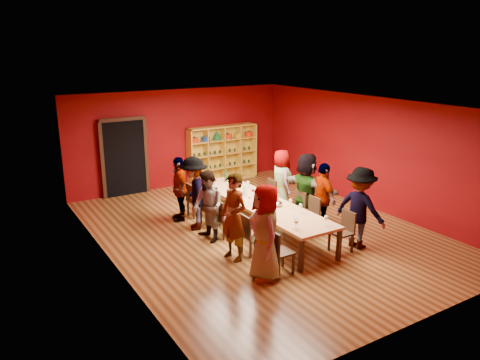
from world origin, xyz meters
The scene contains 46 objects.
room_shell centered at (0.00, 0.00, 1.50)m, with size 7.10×9.10×3.04m.
tasting_table centered at (0.00, 0.00, 0.70)m, with size 1.10×4.50×0.75m.
doorway centered at (-1.80, 4.43, 1.12)m, with size 1.40×0.17×2.30m.
shelving_unit centered at (1.40, 4.32, 0.98)m, with size 2.40×0.40×1.80m.
chair_person_left_0 centered at (-0.91, -1.98, 0.50)m, with size 0.42×0.42×0.89m.
person_left_0 centered at (-1.21, -1.98, 0.92)m, with size 0.90×0.49×1.85m, color white.
chair_person_left_1 centered at (-0.91, -0.98, 0.50)m, with size 0.42×0.42×0.89m.
person_left_1 centered at (-1.30, -0.98, 0.92)m, with size 0.67×0.49×1.83m, color #BC7E8A.
chair_person_left_2 centered at (-0.91, 0.14, 0.50)m, with size 0.42×0.42×0.89m.
person_left_2 centered at (-1.30, 0.14, 0.81)m, with size 0.79×0.43×1.63m, color #6196C7.
chair_person_left_3 centered at (-0.91, 0.95, 0.50)m, with size 0.42×0.42×0.89m.
person_left_3 centered at (-1.25, 0.95, 0.89)m, with size 1.15×0.47×1.77m, color #C3838F.
chair_person_left_4 centered at (-0.91, 1.69, 0.50)m, with size 0.42×0.42×0.89m.
person_left_4 centered at (-1.30, 1.69, 0.82)m, with size 0.96×0.44×1.64m, color #5482AE.
chair_person_right_0 centered at (0.91, -1.87, 0.50)m, with size 0.42×0.42×0.89m.
person_right_0 centered at (1.34, -1.87, 0.90)m, with size 1.16×0.48×1.80m, color #141638.
chair_person_right_1 centered at (0.91, -0.76, 0.50)m, with size 0.42×0.42×0.89m.
person_right_1 centered at (1.26, -0.76, 0.83)m, with size 0.97×0.44×1.66m, color #454549.
chair_person_right_2 centered at (0.91, -0.24, 0.50)m, with size 0.42×0.42×0.89m.
person_right_2 centered at (1.18, -0.24, 0.91)m, with size 1.68×0.48×1.81m, color #5C7ABD.
chair_person_right_3 centered at (0.91, 0.96, 0.50)m, with size 0.42×0.42×0.89m.
person_right_3 centered at (1.31, 0.96, 0.82)m, with size 0.80×0.44×1.65m, color beige.
wine_glass_0 centered at (-0.37, -1.84, 0.90)m, with size 0.09×0.09×0.21m.
wine_glass_1 centered at (0.00, -0.43, 0.91)m, with size 0.09×0.09×0.22m.
wine_glass_2 centered at (0.28, 0.05, 0.89)m, with size 0.08×0.08×0.20m.
wine_glass_3 centered at (-0.27, 0.84, 0.90)m, with size 0.08×0.08×0.20m.
wine_glass_4 centered at (0.33, -1.10, 0.90)m, with size 0.08×0.08×0.20m.
wine_glass_5 centered at (-0.29, 1.84, 0.89)m, with size 0.08×0.08×0.19m.
wine_glass_6 centered at (-0.29, -0.01, 0.89)m, with size 0.08×0.08×0.19m.
wine_glass_7 centered at (-0.29, 0.91, 0.91)m, with size 0.09×0.09×0.22m.
wine_glass_8 centered at (-0.16, 1.22, 0.88)m, with size 0.07×0.07×0.18m.
wine_glass_9 centered at (0.07, 0.42, 0.88)m, with size 0.07×0.07×0.18m.
wine_glass_10 centered at (-0.30, -1.74, 0.90)m, with size 0.08×0.08×0.21m.
wine_glass_11 centered at (0.36, 1.79, 0.90)m, with size 0.09×0.09×0.21m.
wine_glass_12 centered at (-0.37, -1.09, 0.90)m, with size 0.08×0.08×0.21m.
wine_glass_13 centered at (0.29, -1.97, 0.90)m, with size 0.09×0.09×0.21m.
wine_glass_14 centered at (-0.37, -0.80, 0.91)m, with size 0.09×0.09×0.21m.
wine_glass_15 centered at (0.34, 1.77, 0.89)m, with size 0.08×0.08×0.19m.
wine_glass_16 centered at (0.29, -0.02, 0.91)m, with size 0.09×0.09×0.21m.
wine_glass_17 centered at (-0.28, 1.70, 0.88)m, with size 0.07×0.07×0.18m.
wine_glass_18 centered at (0.31, -0.75, 0.91)m, with size 0.09×0.09×0.22m.
wine_glass_19 centered at (0.31, 1.02, 0.89)m, with size 0.08×0.08×0.19m.
spittoon_bowl centered at (0.12, -0.48, 0.81)m, with size 0.26×0.26×0.14m, color silver.
carafe_a centered at (-0.09, 0.52, 0.88)m, with size 0.12×0.12×0.29m.
carafe_b centered at (0.29, -0.27, 0.85)m, with size 0.10×0.10×0.23m.
wine_bottle centered at (0.13, 1.85, 0.88)m, with size 0.09×0.09×0.34m.
Camera 1 is at (-5.82, -8.62, 4.27)m, focal length 35.00 mm.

